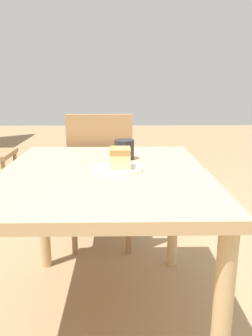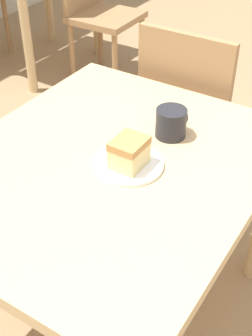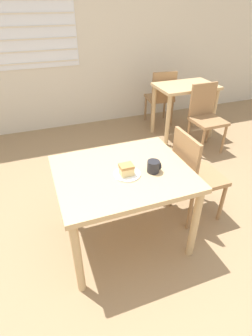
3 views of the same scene
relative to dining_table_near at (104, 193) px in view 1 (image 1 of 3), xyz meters
name	(u,v)px [view 1 (image 1 of 3)]	position (x,y,z in m)	size (l,w,h in m)	color
ground_plane	(187,318)	(-0.01, -0.38, -0.62)	(14.00, 14.00, 0.00)	#997A56
dining_table_near	(104,193)	(0.00, 0.00, 0.00)	(1.02, 0.85, 0.71)	tan
chair_near_window	(101,176)	(0.71, 0.05, -0.13)	(0.40, 0.40, 0.89)	#9E754C
plate	(118,169)	(0.01, -0.06, 0.10)	(0.20, 0.20, 0.01)	white
cake_slice	(120,158)	(0.01, -0.07, 0.15)	(0.10, 0.08, 0.08)	#E5CC89
coffee_mug	(124,149)	(0.22, -0.09, 0.14)	(0.10, 0.09, 0.09)	#232328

